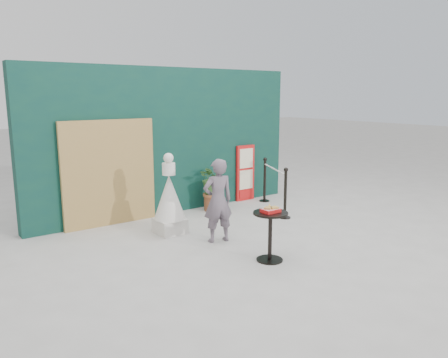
{
  "coord_description": "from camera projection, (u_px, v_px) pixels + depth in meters",
  "views": [
    {
      "loc": [
        -4.43,
        -4.85,
        2.46
      ],
      "look_at": [
        0.0,
        1.2,
        1.0
      ],
      "focal_mm": 35.0,
      "sensor_mm": 36.0,
      "label": 1
    }
  ],
  "objects": [
    {
      "name": "food_basket",
      "position": [
        271.0,
        210.0,
        6.42
      ],
      "size": [
        0.26,
        0.19,
        0.11
      ],
      "color": "red",
      "rests_on": "cafe_table"
    },
    {
      "name": "back_wall",
      "position": [
        169.0,
        141.0,
        9.09
      ],
      "size": [
        6.0,
        0.3,
        3.0
      ],
      "primitive_type": "cube",
      "color": "#0A2F2B",
      "rests_on": "ground"
    },
    {
      "name": "bamboo_fence",
      "position": [
        109.0,
        173.0,
        8.21
      ],
      "size": [
        1.8,
        0.08,
        2.0
      ],
      "primitive_type": "cube",
      "color": "tan",
      "rests_on": "ground"
    },
    {
      "name": "ground",
      "position": [
        269.0,
        253.0,
        6.88
      ],
      "size": [
        60.0,
        60.0,
        0.0
      ],
      "primitive_type": "plane",
      "color": "#ADAAA5",
      "rests_on": "ground"
    },
    {
      "name": "cafe_table",
      "position": [
        270.0,
        229.0,
        6.48
      ],
      "size": [
        0.52,
        0.52,
        0.75
      ],
      "color": "black",
      "rests_on": "ground"
    },
    {
      "name": "woman",
      "position": [
        218.0,
        201.0,
        7.29
      ],
      "size": [
        0.58,
        0.44,
        1.42
      ],
      "primitive_type": "imported",
      "rotation": [
        0.0,
        0.0,
        2.94
      ],
      "color": "#625460",
      "rests_on": "ground"
    },
    {
      "name": "planter",
      "position": [
        213.0,
        182.0,
        9.29
      ],
      "size": [
        0.62,
        0.54,
        1.06
      ],
      "color": "brown",
      "rests_on": "ground"
    },
    {
      "name": "statue",
      "position": [
        169.0,
        201.0,
        7.77
      ],
      "size": [
        0.57,
        0.57,
        1.45
      ],
      "color": "beige",
      "rests_on": "ground"
    },
    {
      "name": "stanchion_barrier",
      "position": [
        274.0,
        187.0,
        9.42
      ],
      "size": [
        0.84,
        1.54,
        1.03
      ],
      "color": "black",
      "rests_on": "ground"
    },
    {
      "name": "menu_board",
      "position": [
        245.0,
        173.0,
        10.2
      ],
      "size": [
        0.5,
        0.07,
        1.3
      ],
      "color": "red",
      "rests_on": "ground"
    }
  ]
}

